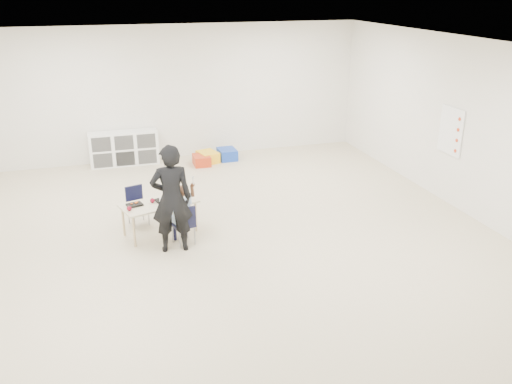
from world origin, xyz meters
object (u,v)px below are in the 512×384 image
object	(u,v)px
child	(183,213)
chair_near	(183,224)
adult	(171,199)
table	(160,218)
cubby_shelf	(124,148)

from	to	relation	value
child	chair_near	bearing A→B (deg)	0.00
chair_near	adult	bearing A→B (deg)	-153.19
adult	table	bearing A→B (deg)	-74.43
chair_near	child	xyz separation A→B (m)	(0.00, 0.00, 0.18)
table	chair_near	bearing A→B (deg)	-73.22
chair_near	cubby_shelf	world-z (taller)	cubby_shelf
adult	cubby_shelf	bearing A→B (deg)	-80.25
table	chair_near	world-z (taller)	chair_near
table	child	xyz separation A→B (m)	(0.28, -0.44, 0.22)
table	cubby_shelf	world-z (taller)	cubby_shelf
table	child	size ratio (longest dim) A/B	1.27
cubby_shelf	chair_near	bearing A→B (deg)	-82.36
cubby_shelf	table	bearing A→B (deg)	-85.88
table	cubby_shelf	distance (m)	3.60
table	child	bearing A→B (deg)	-73.22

